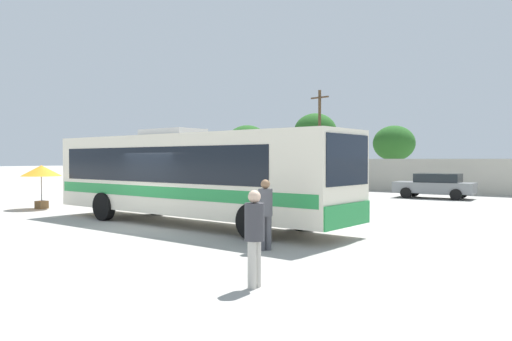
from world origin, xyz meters
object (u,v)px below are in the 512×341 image
(parked_car_leftmost_white, at_px, (263,180))
(roadside_tree_left, at_px, (247,144))
(attendant_by_bus_door, at_px, (265,210))
(utility_pole_far, at_px, (320,136))
(coach_bus_cream_green, at_px, (188,173))
(roadside_tree_midleft, at_px, (315,132))
(passenger_waiting_on_apron, at_px, (254,233))
(roadside_tree_midright, at_px, (394,143))
(parked_car_third_grey, at_px, (435,185))
(vendor_umbrella_secondary_orange, at_px, (41,172))
(parked_car_second_black, at_px, (332,182))

(parked_car_leftmost_white, distance_m, roadside_tree_left, 12.71)
(attendant_by_bus_door, relative_size, roadside_tree_left, 0.31)
(attendant_by_bus_door, xyz_separation_m, roadside_tree_left, (-22.89, 28.61, 2.82))
(parked_car_leftmost_white, bearing_deg, utility_pole_far, 76.28)
(coach_bus_cream_green, distance_m, utility_pole_far, 24.57)
(roadside_tree_midleft, bearing_deg, roadside_tree_left, -172.65)
(coach_bus_cream_green, relative_size, roadside_tree_left, 2.19)
(passenger_waiting_on_apron, distance_m, roadside_tree_midright, 35.39)
(utility_pole_far, distance_m, roadside_tree_left, 10.37)
(attendant_by_bus_door, xyz_separation_m, roadside_tree_midright, (-8.64, 30.62, 2.63))
(attendant_by_bus_door, height_order, roadside_tree_left, roadside_tree_left)
(passenger_waiting_on_apron, relative_size, parked_car_third_grey, 0.38)
(vendor_umbrella_secondary_orange, bearing_deg, attendant_by_bus_door, -8.84)
(coach_bus_cream_green, xyz_separation_m, parked_car_third_grey, (3.38, 16.86, -1.03))
(passenger_waiting_on_apron, distance_m, vendor_umbrella_secondary_orange, 17.16)
(attendant_by_bus_door, distance_m, utility_pole_far, 28.83)
(parked_car_third_grey, height_order, utility_pole_far, utility_pole_far)
(attendant_by_bus_door, distance_m, roadside_tree_midleft, 33.67)
(attendant_by_bus_door, height_order, roadside_tree_midright, roadside_tree_midright)
(parked_car_leftmost_white, bearing_deg, attendant_by_bus_door, -53.69)
(roadside_tree_midleft, height_order, roadside_tree_midright, roadside_tree_midleft)
(coach_bus_cream_green, height_order, attendant_by_bus_door, coach_bus_cream_green)
(passenger_waiting_on_apron, height_order, utility_pole_far, utility_pole_far)
(parked_car_leftmost_white, relative_size, utility_pole_far, 0.54)
(passenger_waiting_on_apron, height_order, vendor_umbrella_secondary_orange, vendor_umbrella_secondary_orange)
(attendant_by_bus_door, relative_size, roadside_tree_midleft, 0.27)
(coach_bus_cream_green, height_order, parked_car_leftmost_white, coach_bus_cream_green)
(passenger_waiting_on_apron, distance_m, roadside_tree_midleft, 37.26)
(coach_bus_cream_green, height_order, vendor_umbrella_secondary_orange, coach_bus_cream_green)
(vendor_umbrella_secondary_orange, bearing_deg, coach_bus_cream_green, 1.04)
(roadside_tree_midright, bearing_deg, parked_car_leftmost_white, -117.80)
(parked_car_second_black, bearing_deg, parked_car_leftmost_white, 176.01)
(passenger_waiting_on_apron, bearing_deg, parked_car_second_black, 114.95)
(utility_pole_far, xyz_separation_m, roadside_tree_midleft, (-2.72, 3.98, 0.67))
(attendant_by_bus_door, distance_m, parked_car_leftmost_white, 24.36)
(vendor_umbrella_secondary_orange, height_order, roadside_tree_midright, roadside_tree_midright)
(parked_car_third_grey, bearing_deg, roadside_tree_left, 156.19)
(parked_car_leftmost_white, xyz_separation_m, roadside_tree_left, (-8.46, 8.98, 3.06))
(roadside_tree_left, height_order, roadside_tree_midright, roadside_tree_left)
(attendant_by_bus_door, xyz_separation_m, passenger_waiting_on_apron, (1.96, -3.04, -0.02))
(parked_car_leftmost_white, xyz_separation_m, parked_car_second_black, (6.03, -0.42, 0.02))
(roadside_tree_left, bearing_deg, vendor_umbrella_secondary_orange, -72.08)
(passenger_waiting_on_apron, height_order, roadside_tree_left, roadside_tree_left)
(vendor_umbrella_secondary_orange, bearing_deg, roadside_tree_midright, 78.60)
(passenger_waiting_on_apron, bearing_deg, attendant_by_bus_door, 122.77)
(utility_pole_far, bearing_deg, attendant_by_bus_door, -63.07)
(utility_pole_far, bearing_deg, passenger_waiting_on_apron, -62.42)
(attendant_by_bus_door, bearing_deg, parked_car_third_grey, 95.07)
(parked_car_second_black, bearing_deg, utility_pole_far, 125.86)
(attendant_by_bus_door, height_order, parked_car_second_black, attendant_by_bus_door)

